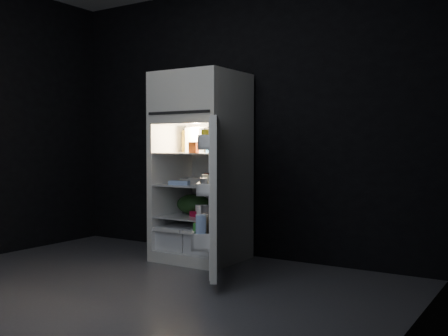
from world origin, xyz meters
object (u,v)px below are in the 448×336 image
Objects in this scene: fridge_door at (211,198)px; refrigerator at (202,160)px; milk_jug at (195,140)px; egg_carton at (206,181)px; yogurt_tray at (204,214)px.

refrigerator is at bearing 129.15° from fridge_door.
refrigerator reaches higher than milk_jug.
milk_jug is (-0.69, 0.74, 0.47)m from fridge_door.
fridge_door is 1.11m from milk_jug.
egg_carton reaches higher than yogurt_tray.
milk_jug is at bearing 133.04° from fridge_door.
refrigerator is at bearing 136.29° from yogurt_tray.
fridge_door is 5.08× the size of milk_jug.
egg_carton is 0.31m from yogurt_tray.
milk_jug is 0.74m from yogurt_tray.
yogurt_tray is (-0.48, 0.60, -0.23)m from fridge_door.
fridge_door reaches higher than egg_carton.
yogurt_tray is (-0.01, -0.03, -0.31)m from egg_carton.
egg_carton is (-0.48, 0.63, 0.08)m from fridge_door.
yogurt_tray is at bearing -45.52° from milk_jug.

